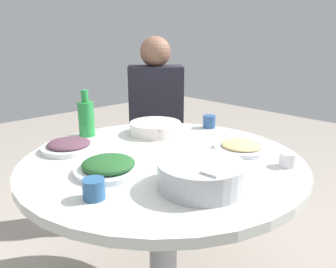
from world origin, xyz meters
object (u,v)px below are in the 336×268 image
round_dining_table (163,186)px  tea_cup_near (287,160)px  green_bottle (86,118)px  dish_eggplant (69,146)px  dish_noodles (242,147)px  diner_left (156,107)px  tea_cup_side (94,189)px  dish_greens (109,166)px  rice_bowl (201,174)px  stool_for_diner_left (157,183)px  tea_cup_far (209,121)px  soup_bowl (155,128)px

round_dining_table → tea_cup_near: tea_cup_near is taller
green_bottle → dish_eggplant: bearing=39.5°
round_dining_table → tea_cup_near: 0.50m
round_dining_table → tea_cup_near: size_ratio=18.09×
dish_noodles → diner_left: 0.87m
dish_eggplant → diner_left: (-0.78, -0.33, 0.00)m
dish_eggplant → tea_cup_side: tea_cup_side is taller
dish_greens → tea_cup_near: 0.66m
rice_bowl → tea_cup_near: 0.38m
dish_eggplant → dish_greens: bearing=87.8°
dish_greens → tea_cup_near: size_ratio=3.97×
tea_cup_side → stool_for_diner_left: size_ratio=0.16×
tea_cup_far → diner_left: bearing=-98.0°
soup_bowl → dish_greens: 0.51m
rice_bowl → soup_bowl: 0.63m
rice_bowl → tea_cup_far: (-0.57, -0.45, -0.01)m
stool_for_diner_left → diner_left: diner_left is taller
tea_cup_near → diner_left: 1.09m
round_dining_table → dish_eggplant: size_ratio=4.85×
round_dining_table → dish_noodles: size_ratio=4.73×
rice_bowl → dish_greens: (0.15, -0.30, -0.02)m
tea_cup_far → dish_noodles: bearing=61.6°
round_dining_table → soup_bowl: 0.37m
stool_for_diner_left → tea_cup_far: bearing=82.0°
round_dining_table → dish_greens: dish_greens is taller
dish_eggplant → diner_left: bearing=-156.9°
dish_noodles → tea_cup_far: bearing=-118.4°
round_dining_table → dish_noodles: bearing=152.1°
round_dining_table → tea_cup_far: 0.53m
green_bottle → diner_left: (-0.61, -0.20, -0.07)m
tea_cup_near → tea_cup_side: (0.66, -0.27, 0.01)m
dish_eggplant → soup_bowl: bearing=171.8°
dish_greens → soup_bowl: bearing=-150.0°
dish_eggplant → tea_cup_near: 0.88m
dish_noodles → stool_for_diner_left: size_ratio=0.55×
dish_noodles → tea_cup_near: bearing=82.9°
dish_noodles → stool_for_diner_left: 1.02m
soup_bowl → diner_left: 0.53m
soup_bowl → diner_left: diner_left is taller
soup_bowl → green_bottle: bearing=-37.1°
tea_cup_side → diner_left: size_ratio=0.09×
soup_bowl → tea_cup_near: (-0.08, 0.66, -0.00)m
tea_cup_side → tea_cup_far: bearing=-162.0°
dish_greens → dish_eggplant: (-0.01, -0.32, -0.00)m
rice_bowl → tea_cup_far: size_ratio=4.24×
soup_bowl → dish_greens: size_ratio=1.04×
stool_for_diner_left → diner_left: (0.00, 0.00, 0.53)m
dish_eggplant → tea_cup_near: bearing=125.1°
rice_bowl → tea_cup_side: bearing=-30.1°
soup_bowl → diner_left: (-0.35, -0.40, -0.01)m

